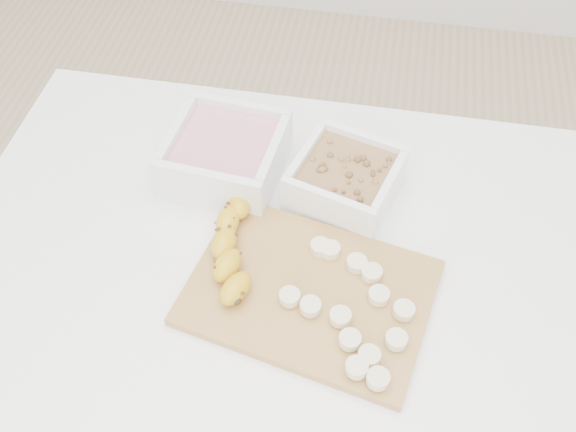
% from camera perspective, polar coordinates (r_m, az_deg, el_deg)
% --- Properties ---
extents(table, '(1.00, 0.70, 0.75)m').
position_cam_1_polar(table, '(1.02, -0.30, -6.82)').
color(table, white).
rests_on(table, ground).
extents(bowl_yogurt, '(0.19, 0.19, 0.08)m').
position_cam_1_polar(bowl_yogurt, '(1.02, -5.57, 5.52)').
color(bowl_yogurt, white).
rests_on(bowl_yogurt, table).
extents(bowl_granola, '(0.18, 0.18, 0.07)m').
position_cam_1_polar(bowl_granola, '(0.99, 5.13, 3.33)').
color(bowl_granola, white).
rests_on(bowl_granola, table).
extents(cutting_board, '(0.37, 0.29, 0.01)m').
position_cam_1_polar(cutting_board, '(0.89, 1.92, -6.81)').
color(cutting_board, '#AF8144').
rests_on(cutting_board, table).
extents(banana, '(0.06, 0.20, 0.03)m').
position_cam_1_polar(banana, '(0.91, -4.92, -2.73)').
color(banana, gold).
rests_on(banana, cutting_board).
extents(banana_slices, '(0.18, 0.22, 0.02)m').
position_cam_1_polar(banana_slices, '(0.87, 5.81, -8.14)').
color(banana_slices, beige).
rests_on(banana_slices, cutting_board).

